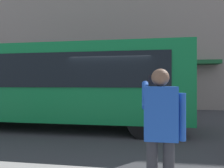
% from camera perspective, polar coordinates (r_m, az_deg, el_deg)
% --- Properties ---
extents(ground_plane, '(60.00, 60.00, 0.00)m').
position_cam_1_polar(ground_plane, '(7.30, 0.56, -13.11)').
color(ground_plane, '#38383A').
extents(building_facade_far, '(28.00, 1.55, 12.00)m').
position_cam_1_polar(building_facade_far, '(14.53, 4.53, 17.37)').
color(building_facade_far, gray).
rests_on(building_facade_far, ground_plane).
extents(red_bus, '(9.05, 2.54, 3.08)m').
position_cam_1_polar(red_bus, '(7.81, -13.86, 0.20)').
color(red_bus, '#0F7238').
rests_on(red_bus, ground_plane).
extents(pedestrian_photographer, '(0.53, 0.52, 1.70)m').
position_cam_1_polar(pedestrian_photographer, '(2.61, 13.64, -11.49)').
color(pedestrian_photographer, '#2D2D33').
rests_on(pedestrian_photographer, sidewalk_curb).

